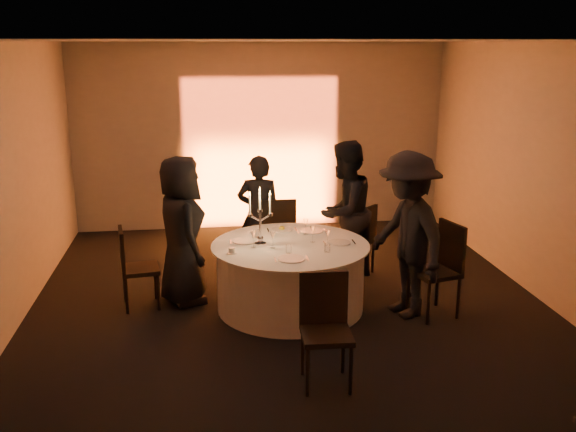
{
  "coord_description": "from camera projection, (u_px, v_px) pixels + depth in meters",
  "views": [
    {
      "loc": [
        -0.96,
        -6.86,
        2.98
      ],
      "look_at": [
        0.0,
        0.2,
        1.05
      ],
      "focal_mm": 40.0,
      "sensor_mm": 36.0,
      "label": 1
    }
  ],
  "objects": [
    {
      "name": "uplighter_fixture",
      "position": [
        263.0,
        227.0,
        10.52
      ],
      "size": [
        0.25,
        0.12,
        0.1
      ],
      "primitive_type": "cube",
      "color": "black",
      "rests_on": "floor"
    },
    {
      "name": "guest_left",
      "position": [
        181.0,
        230.0,
        7.44
      ],
      "size": [
        0.78,
        0.98,
        1.75
      ],
      "primitive_type": "imported",
      "rotation": [
        0.0,
        0.0,
        1.86
      ],
      "color": "black",
      "rests_on": "floor"
    },
    {
      "name": "plate_back_right",
      "position": [
        311.0,
        231.0,
        7.77
      ],
      "size": [
        0.35,
        0.28,
        0.01
      ],
      "color": "white",
      "rests_on": "banquet_table"
    },
    {
      "name": "wall_right",
      "position": [
        545.0,
        174.0,
        7.47
      ],
      "size": [
        0.0,
        7.0,
        7.0
      ],
      "primitive_type": "plane",
      "rotation": [
        1.57,
        0.0,
        -1.57
      ],
      "color": "#9E9893",
      "rests_on": "floor"
    },
    {
      "name": "wall_back",
      "position": [
        261.0,
        137.0,
        10.43
      ],
      "size": [
        7.0,
        0.0,
        7.0
      ],
      "primitive_type": "plane",
      "rotation": [
        1.57,
        0.0,
        0.0
      ],
      "color": "#9E9893",
      "rests_on": "floor"
    },
    {
      "name": "guest_back_right",
      "position": [
        344.0,
        212.0,
        8.14
      ],
      "size": [
        1.11,
        1.11,
        1.81
      ],
      "primitive_type": "imported",
      "rotation": [
        0.0,
        0.0,
        -2.37
      ],
      "color": "black",
      "rests_on": "floor"
    },
    {
      "name": "chair_back_left",
      "position": [
        278.0,
        230.0,
        8.55
      ],
      "size": [
        0.45,
        0.45,
        1.01
      ],
      "rotation": [
        0.0,
        0.0,
        -3.13
      ],
      "color": "black",
      "rests_on": "floor"
    },
    {
      "name": "wine_glass_e",
      "position": [
        306.0,
        223.0,
        7.61
      ],
      "size": [
        0.07,
        0.07,
        0.19
      ],
      "color": "white",
      "rests_on": "banquet_table"
    },
    {
      "name": "plate_right",
      "position": [
        339.0,
        242.0,
        7.32
      ],
      "size": [
        0.36,
        0.26,
        0.01
      ],
      "color": "white",
      "rests_on": "banquet_table"
    },
    {
      "name": "tumbler_b",
      "position": [
        327.0,
        248.0,
        6.99
      ],
      "size": [
        0.07,
        0.07,
        0.09
      ],
      "primitive_type": "cylinder",
      "color": "white",
      "rests_on": "banquet_table"
    },
    {
      "name": "candelabra",
      "position": [
        260.0,
        225.0,
        7.2
      ],
      "size": [
        0.28,
        0.14,
        0.68
      ],
      "color": "silver",
      "rests_on": "banquet_table"
    },
    {
      "name": "wall_front",
      "position": [
        374.0,
        306.0,
        3.73
      ],
      "size": [
        7.0,
        0.0,
        7.0
      ],
      "primitive_type": "plane",
      "rotation": [
        -1.57,
        0.0,
        0.0
      ],
      "color": "#9E9893",
      "rests_on": "floor"
    },
    {
      "name": "plate_back_left",
      "position": [
        282.0,
        229.0,
        7.82
      ],
      "size": [
        0.36,
        0.26,
        0.08
      ],
      "color": "white",
      "rests_on": "banquet_table"
    },
    {
      "name": "wine_glass_c",
      "position": [
        313.0,
        231.0,
        7.31
      ],
      "size": [
        0.07,
        0.07,
        0.19
      ],
      "color": "white",
      "rests_on": "banquet_table"
    },
    {
      "name": "wine_glass_a",
      "position": [
        328.0,
        234.0,
        7.17
      ],
      "size": [
        0.07,
        0.07,
        0.19
      ],
      "color": "white",
      "rests_on": "banquet_table"
    },
    {
      "name": "wine_glass_b",
      "position": [
        273.0,
        236.0,
        7.11
      ],
      "size": [
        0.07,
        0.07,
        0.19
      ],
      "color": "white",
      "rests_on": "banquet_table"
    },
    {
      "name": "tumbler_c",
      "position": [
        289.0,
        249.0,
        6.96
      ],
      "size": [
        0.07,
        0.07,
        0.09
      ],
      "primitive_type": "cylinder",
      "color": "white",
      "rests_on": "banquet_table"
    },
    {
      "name": "tumbler_a",
      "position": [
        256.0,
        233.0,
        7.53
      ],
      "size": [
        0.07,
        0.07,
        0.09
      ],
      "primitive_type": "cylinder",
      "color": "white",
      "rests_on": "banquet_table"
    },
    {
      "name": "banquet_table",
      "position": [
        290.0,
        276.0,
        7.37
      ],
      "size": [
        1.8,
        1.8,
        0.77
      ],
      "color": "black",
      "rests_on": "floor"
    },
    {
      "name": "plate_left",
      "position": [
        246.0,
        241.0,
        7.37
      ],
      "size": [
        0.36,
        0.29,
        0.01
      ],
      "color": "white",
      "rests_on": "banquet_table"
    },
    {
      "name": "chair_left",
      "position": [
        133.0,
        263.0,
        7.35
      ],
      "size": [
        0.48,
        0.48,
        0.95
      ],
      "rotation": [
        0.0,
        0.0,
        1.73
      ],
      "color": "black",
      "rests_on": "floor"
    },
    {
      "name": "guest_back_left",
      "position": [
        259.0,
        214.0,
        8.46
      ],
      "size": [
        0.64,
        0.48,
        1.58
      ],
      "primitive_type": "imported",
      "rotation": [
        0.0,
        0.0,
        2.96
      ],
      "color": "black",
      "rests_on": "floor"
    },
    {
      "name": "chair_back_right",
      "position": [
        360.0,
        236.0,
        8.4
      ],
      "size": [
        0.58,
        0.58,
        0.94
      ],
      "rotation": [
        0.0,
        0.0,
        -2.37
      ],
      "color": "black",
      "rests_on": "floor"
    },
    {
      "name": "ceiling",
      "position": [
        291.0,
        41.0,
        6.69
      ],
      "size": [
        7.0,
        7.0,
        0.0
      ],
      "primitive_type": "plane",
      "rotation": [
        3.14,
        0.0,
        0.0
      ],
      "color": "silver",
      "rests_on": "wall_back"
    },
    {
      "name": "guest_right",
      "position": [
        407.0,
        235.0,
        7.06
      ],
      "size": [
        0.98,
        1.34,
        1.86
      ],
      "primitive_type": "imported",
      "rotation": [
        0.0,
        0.0,
        -1.3
      ],
      "color": "black",
      "rests_on": "floor"
    },
    {
      "name": "chair_right",
      "position": [
        441.0,
        264.0,
        7.15
      ],
      "size": [
        0.57,
        0.57,
        1.06
      ],
      "rotation": [
        0.0,
        0.0,
        -1.31
      ],
      "color": "black",
      "rests_on": "floor"
    },
    {
      "name": "floor",
      "position": [
        290.0,
        307.0,
        7.47
      ],
      "size": [
        7.0,
        7.0,
        0.0
      ],
      "primitive_type": "plane",
      "color": "black",
      "rests_on": "ground"
    },
    {
      "name": "plate_front",
      "position": [
        291.0,
        259.0,
        6.76
      ],
      "size": [
        0.36,
        0.29,
        0.01
      ],
      "color": "white",
      "rests_on": "banquet_table"
    },
    {
      "name": "chair_front",
      "position": [
        325.0,
        322.0,
        5.73
      ],
      "size": [
        0.46,
        0.46,
        1.01
      ],
      "rotation": [
        0.0,
        0.0,
        -0.04
      ],
      "color": "black",
      "rests_on": "floor"
    },
    {
      "name": "wine_glass_d",
      "position": [
        253.0,
        236.0,
        7.12
      ],
      "size": [
        0.07,
        0.07,
        0.19
      ],
      "color": "white",
      "rests_on": "banquet_table"
    },
    {
      "name": "coffee_cup",
      "position": [
        232.0,
        251.0,
        6.95
      ],
      "size": [
        0.11,
        0.11,
        0.07
      ],
      "color": "white",
      "rests_on": "banquet_table"
    },
    {
      "name": "wall_left",
      "position": [
        6.0,
        190.0,
        6.69
      ],
      "size": [
        0.0,
        7.0,
        7.0
      ],
      "primitive_type": "plane",
      "rotation": [
        1.57,
        0.0,
        1.57
      ],
      "color": "#9E9893",
      "rests_on": "floor"
    }
  ]
}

